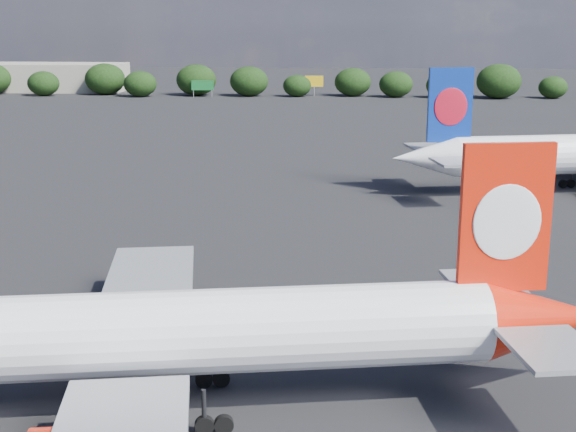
{
  "coord_description": "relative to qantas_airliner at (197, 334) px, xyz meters",
  "views": [
    {
      "loc": [
        19.45,
        -40.39,
        21.04
      ],
      "look_at": [
        16.0,
        12.0,
        8.0
      ],
      "focal_mm": 50.0,
      "sensor_mm": 36.0,
      "label": 1
    }
  ],
  "objects": [
    {
      "name": "terminal_building",
      "position": [
        -76.92,
        192.45,
        -0.44
      ],
      "size": [
        42.0,
        16.0,
        8.0
      ],
      "color": "gray",
      "rests_on": "ground"
    },
    {
      "name": "qantas_airliner",
      "position": [
        0.0,
        0.0,
        0.0
      ],
      "size": [
        44.63,
        42.6,
        14.59
      ],
      "color": "white",
      "rests_on": "ground"
    },
    {
      "name": "billboard_yellow",
      "position": [
        0.08,
        182.45,
        -0.57
      ],
      "size": [
        5.0,
        0.3,
        5.5
      ],
      "color": "yellow",
      "rests_on": "ground"
    },
    {
      "name": "ground",
      "position": [
        -11.92,
        60.45,
        -4.44
      ],
      "size": [
        500.0,
        500.0,
        0.0
      ],
      "primitive_type": "plane",
      "color": "black",
      "rests_on": "ground"
    },
    {
      "name": "highway_sign",
      "position": [
        -29.92,
        176.45,
        -1.32
      ],
      "size": [
        6.0,
        0.3,
        4.5
      ],
      "color": "#15692C",
      "rests_on": "ground"
    },
    {
      "name": "horizon_treeline",
      "position": [
        -8.6,
        180.38,
        -0.46
      ],
      "size": [
        200.87,
        14.83,
        9.14
      ],
      "color": "black",
      "rests_on": "ground"
    }
  ]
}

